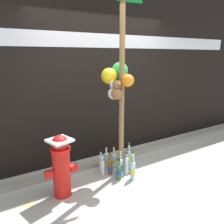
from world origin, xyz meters
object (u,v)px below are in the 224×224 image
bottle_3 (110,166)px  bottle_9 (102,167)px  memorial_post (119,63)px  bottle_1 (133,170)px  bottle_7 (133,163)px  bottle_10 (129,158)px  bottle_8 (101,163)px  bottle_11 (119,171)px  bottle_2 (120,167)px  fire_hydrant (61,164)px  bottle_0 (106,160)px  bottle_4 (126,165)px  bottle_6 (129,155)px  bottle_5 (114,160)px

bottle_3 → bottle_9: size_ratio=1.11×
memorial_post → bottle_1: 1.59m
bottle_7 → bottle_10: size_ratio=0.82×
bottle_8 → bottle_11: bottle_8 is taller
bottle_2 → fire_hydrant: bearing=180.0°
bottle_0 → bottle_7: bottle_0 is taller
memorial_post → bottle_11: size_ratio=9.20×
bottle_2 → bottle_4: (0.13, 0.02, -0.01)m
fire_hydrant → bottle_3: bearing=9.0°
bottle_3 → bottle_10: (0.40, 0.06, 0.02)m
memorial_post → bottle_8: (-0.22, 0.18, -1.58)m
bottle_1 → bottle_4: (0.01, 0.19, -0.00)m
bottle_6 → bottle_7: bottle_6 is taller
bottle_3 → bottle_9: (-0.11, 0.04, 0.00)m
fire_hydrant → bottle_10: (1.22, 0.19, -0.29)m
bottle_7 → bottle_10: bearing=78.0°
fire_hydrant → bottle_5: 1.05m
bottle_1 → bottle_11: (-0.18, 0.10, -0.02)m
bottle_5 → bottle_10: bottle_10 is taller
fire_hydrant → bottle_7: size_ratio=2.53×
bottle_1 → bottle_11: bearing=152.3°
bottle_9 → bottle_11: bottle_9 is taller
bottle_5 → bottle_9: bottle_5 is taller
bottle_3 → bottle_1: bearing=-53.4°
bottle_1 → bottle_10: bearing=63.3°
bottle_3 → bottle_6: size_ratio=0.97×
bottle_4 → bottle_9: size_ratio=1.06×
bottle_0 → bottle_5: (0.11, -0.06, 0.00)m
bottle_8 → bottle_9: 0.14m
fire_hydrant → bottle_9: size_ratio=2.56×
bottle_10 → bottle_7: bearing=-102.0°
bottle_5 → bottle_8: size_ratio=1.09×
bottle_1 → bottle_11: bottle_1 is taller
bottle_2 → bottle_7: (0.26, 0.03, -0.02)m
bottle_1 → bottle_9: 0.48m
bottle_7 → bottle_9: (-0.48, 0.15, 0.00)m
bottle_2 → bottle_3: bearing=129.7°
bottle_0 → bottle_6: 0.43m
memorial_post → bottle_2: memorial_post is taller
bottle_4 → bottle_7: bottle_4 is taller
fire_hydrant → bottle_8: size_ratio=2.49×
fire_hydrant → bottle_5: (0.97, 0.26, -0.30)m
bottle_0 → bottle_1: bearing=-69.9°
fire_hydrant → bottle_6: (1.29, 0.28, -0.30)m
bottle_3 → bottle_7: 0.38m
memorial_post → bottle_6: size_ratio=8.05×
bottle_6 → bottle_0: bearing=175.2°
bottle_4 → bottle_5: 0.26m
bottle_1 → bottle_9: size_ratio=1.21×
bottle_6 → bottle_8: bearing=177.8°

